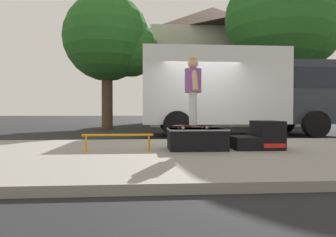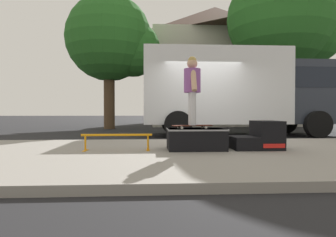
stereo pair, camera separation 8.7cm
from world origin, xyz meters
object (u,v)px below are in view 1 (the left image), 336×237
at_px(kicker_ramp, 260,137).
at_px(grind_rail, 118,138).
at_px(skateboard, 193,126).
at_px(box_truck, 238,89).
at_px(skate_box, 196,138).
at_px(skater_kid, 193,85).
at_px(street_tree_main, 284,22).
at_px(street_tree_neighbour, 112,41).

height_order(kicker_ramp, grind_rail, kicker_ramp).
height_order(skateboard, box_truck, box_truck).
height_order(skate_box, skater_kid, skater_kid).
distance_m(street_tree_main, street_tree_neighbour, 8.74).
height_order(kicker_ramp, street_tree_neighbour, street_tree_neighbour).
distance_m(kicker_ramp, grind_rail, 2.81).
xyz_separation_m(skateboard, skater_kid, (-0.00, -0.00, 0.80)).
relative_size(kicker_ramp, street_tree_neighbour, 0.14).
bearing_deg(street_tree_neighbour, box_truck, -43.06).
distance_m(skateboard, street_tree_main, 11.60).
xyz_separation_m(grind_rail, street_tree_neighbour, (-1.22, 9.79, 4.19)).
bearing_deg(grind_rail, street_tree_main, 49.67).
bearing_deg(street_tree_main, street_tree_neighbour, 173.06).
distance_m(kicker_ramp, box_truck, 5.24).
height_order(box_truck, street_tree_main, street_tree_main).
relative_size(skateboard, street_tree_neighbour, 0.12).
xyz_separation_m(skater_kid, street_tree_main, (5.97, 8.72, 3.99)).
bearing_deg(street_tree_main, skate_box, -124.17).
xyz_separation_m(skateboard, street_tree_neighbour, (-2.67, 9.77, 3.95)).
relative_size(skateboard, street_tree_main, 0.10).
bearing_deg(skate_box, street_tree_main, 55.83).
height_order(skater_kid, street_tree_main, street_tree_main).
bearing_deg(skater_kid, street_tree_main, 55.61).
distance_m(grind_rail, street_tree_neighbour, 10.72).
relative_size(skate_box, skateboard, 1.39).
xyz_separation_m(kicker_ramp, street_tree_neighbour, (-4.02, 9.73, 4.19)).
height_order(kicker_ramp, skateboard, kicker_ramp).
xyz_separation_m(skate_box, skateboard, (-0.08, -0.04, 0.25)).
distance_m(kicker_ramp, street_tree_main, 11.04).
bearing_deg(skate_box, grind_rail, -177.65).
relative_size(street_tree_main, street_tree_neighbour, 1.18).
distance_m(grind_rail, skateboard, 1.47).
xyz_separation_m(kicker_ramp, box_truck, (1.10, 4.95, 1.35)).
relative_size(kicker_ramp, box_truck, 0.14).
distance_m(skate_box, kicker_ramp, 1.28).
relative_size(grind_rail, street_tree_neighbour, 0.20).
height_order(kicker_ramp, box_truck, box_truck).
bearing_deg(street_tree_neighbour, skate_box, -74.25).
xyz_separation_m(skater_kid, street_tree_neighbour, (-2.67, 9.77, 3.16)).
xyz_separation_m(skate_box, street_tree_main, (5.89, 8.68, 5.04)).
bearing_deg(grind_rail, skate_box, 2.35).
bearing_deg(street_tree_neighbour, street_tree_main, -6.94).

